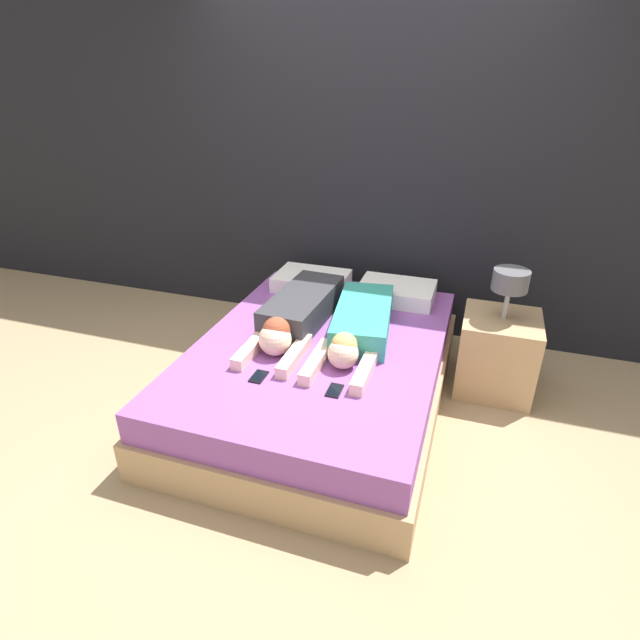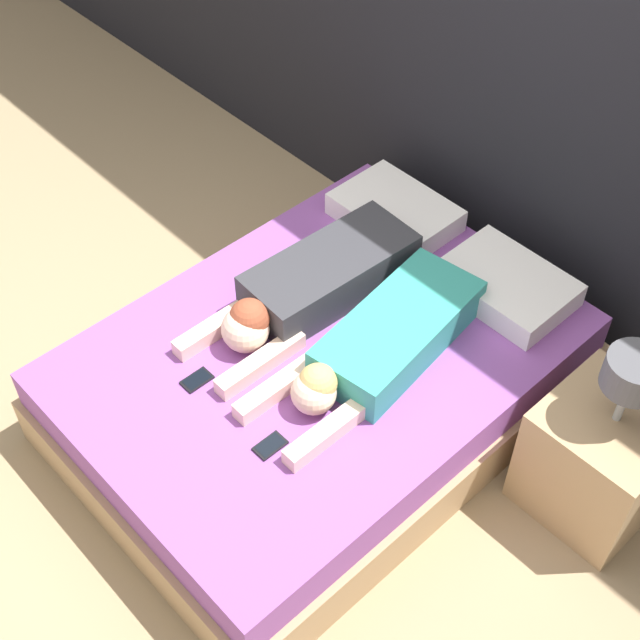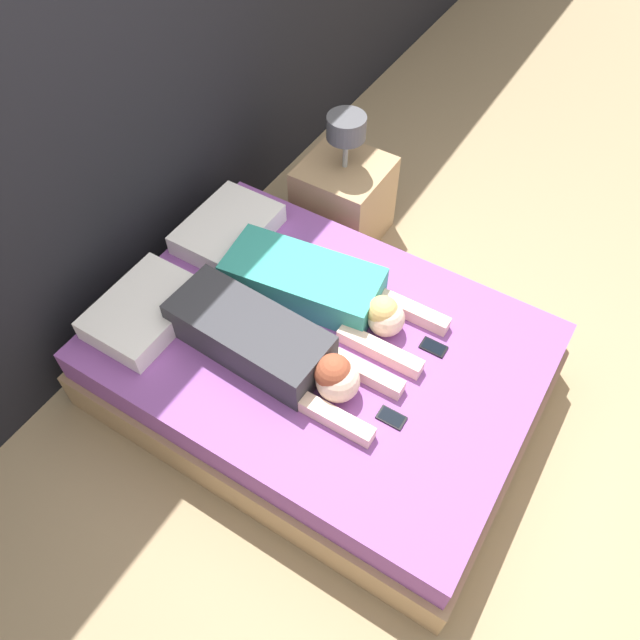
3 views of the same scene
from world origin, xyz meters
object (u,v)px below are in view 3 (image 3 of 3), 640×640
(cell_phone_right, at_px, (433,347))
(nightstand, at_px, (344,198))
(bed, at_px, (320,365))
(pillow_head_right, at_px, (228,229))
(person_left, at_px, (271,346))
(pillow_head_left, at_px, (145,310))
(person_right, at_px, (322,289))
(cell_phone_left, at_px, (391,418))

(cell_phone_right, xyz_separation_m, nightstand, (0.82, 0.96, -0.14))
(bed, distance_m, pillow_head_right, 0.88)
(person_left, relative_size, cell_phone_right, 9.13)
(pillow_head_right, distance_m, cell_phone_right, 1.25)
(bed, distance_m, pillow_head_left, 0.88)
(pillow_head_left, xyz_separation_m, person_left, (0.12, -0.64, 0.04))
(person_right, relative_size, cell_phone_right, 9.26)
(cell_phone_left, height_order, cell_phone_right, same)
(cell_phone_right, bearing_deg, bed, 116.74)
(bed, relative_size, pillow_head_left, 3.85)
(nightstand, bearing_deg, cell_phone_left, -142.27)
(bed, relative_size, cell_phone_right, 17.04)
(pillow_head_right, bearing_deg, person_right, -99.86)
(pillow_head_right, distance_m, person_right, 0.66)
(person_left, bearing_deg, cell_phone_right, -53.81)
(pillow_head_left, xyz_separation_m, pillow_head_right, (0.65, 0.00, 0.00))
(pillow_head_left, height_order, pillow_head_right, same)
(pillow_head_left, distance_m, pillow_head_right, 0.65)
(nightstand, bearing_deg, person_right, -156.55)
(bed, relative_size, pillow_head_right, 3.85)
(pillow_head_left, xyz_separation_m, cell_phone_right, (0.56, -1.24, -0.05))
(cell_phone_left, bearing_deg, pillow_head_left, 96.03)
(person_left, bearing_deg, pillow_head_right, 50.62)
(person_left, height_order, cell_phone_right, person_left)
(bed, distance_m, cell_phone_left, 0.56)
(bed, relative_size, person_right, 1.84)
(person_left, height_order, nightstand, nightstand)
(person_right, relative_size, cell_phone_left, 9.26)
(pillow_head_right, relative_size, person_left, 0.48)
(pillow_head_left, bearing_deg, person_left, -79.31)
(person_right, bearing_deg, cell_phone_right, -87.47)
(bed, distance_m, person_left, 0.39)
(pillow_head_left, bearing_deg, cell_phone_right, -65.71)
(person_left, bearing_deg, pillow_head_left, 100.69)
(cell_phone_right, bearing_deg, nightstand, 49.54)
(nightstand, bearing_deg, pillow_head_left, 168.28)
(bed, distance_m, nightstand, 1.16)
(pillow_head_right, height_order, person_right, person_right)
(nightstand, bearing_deg, pillow_head_right, 158.61)
(person_left, xyz_separation_m, nightstand, (1.26, 0.36, -0.23))
(cell_phone_left, bearing_deg, person_left, 91.01)
(cell_phone_left, bearing_deg, pillow_head_right, 67.55)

